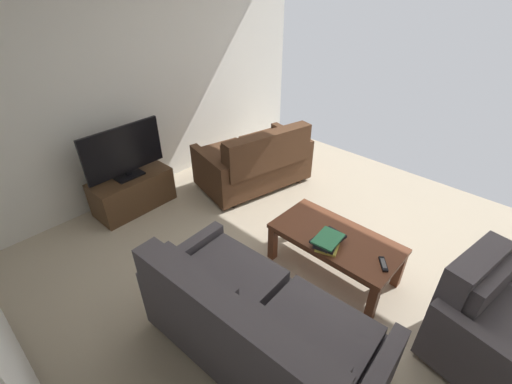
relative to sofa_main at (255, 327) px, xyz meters
name	(u,v)px	position (x,y,z in m)	size (l,w,h in m)	color
ground_plane	(320,267)	(0.18, -1.12, -0.38)	(5.21, 4.86, 0.01)	#B7A88E
wall_right	(149,70)	(2.78, -1.12, 1.07)	(0.12, 4.86, 2.89)	silver
sofa_main	(255,327)	(0.00, 0.00, 0.00)	(1.75, 0.93, 0.89)	black
loveseat_near	(255,161)	(1.69, -1.80, -0.01)	(1.09, 1.52, 0.85)	black
coffee_table	(335,242)	(0.08, -1.15, -0.02)	(1.15, 0.59, 0.42)	brown
tv_stand	(133,192)	(2.41, -0.42, -0.16)	(0.47, 0.92, 0.43)	#4C331E
flat_tv	(123,152)	(2.41, -0.42, 0.37)	(0.21, 0.93, 0.60)	black
armchair_side	(504,331)	(-1.26, -1.16, -0.03)	(0.99, 0.98, 0.82)	black
book_stack	(328,241)	(0.07, -1.00, 0.10)	(0.27, 0.31, 0.09)	#E0CC4C
tv_remote	(383,264)	(-0.39, -1.10, 0.06)	(0.13, 0.15, 0.02)	black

